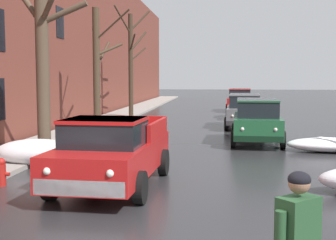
{
  "coord_description": "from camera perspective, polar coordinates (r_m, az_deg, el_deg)",
  "views": [
    {
      "loc": [
        0.67,
        -4.37,
        2.7
      ],
      "look_at": [
        -0.93,
        9.86,
        1.36
      ],
      "focal_mm": 48.74,
      "sensor_mm": 36.0,
      "label": 1
    }
  ],
  "objects": [
    {
      "name": "snow_bank_along_left_kerb",
      "position": [
        17.63,
        19.48,
        -2.92
      ],
      "size": [
        3.07,
        1.39,
        0.55
      ],
      "color": "white",
      "rests_on": "ground"
    },
    {
      "name": "suv_grey_parked_kerbside_mid",
      "position": [
        24.8,
        9.52,
        1.31
      ],
      "size": [
        2.17,
        4.68,
        1.82
      ],
      "color": "slate",
      "rests_on": "ground"
    },
    {
      "name": "sedan_white_parked_far_down_block",
      "position": [
        30.57,
        9.06,
        1.62
      ],
      "size": [
        1.98,
        4.29,
        1.42
      ],
      "color": "silver",
      "rests_on": "ground"
    },
    {
      "name": "bare_tree_second_along_sidewalk",
      "position": [
        15.72,
        -15.36,
        6.71
      ],
      "size": [
        3.18,
        2.11,
        6.36
      ],
      "color": "#4C3D2D",
      "rests_on": "ground"
    },
    {
      "name": "bare_tree_mid_block",
      "position": [
        22.13,
        -8.8,
        6.46
      ],
      "size": [
        2.43,
        2.53,
        5.98
      ],
      "color": "#423323",
      "rests_on": "ground"
    },
    {
      "name": "left_sidewalk_slab",
      "position": [
        23.54,
        -10.52,
        -1.17
      ],
      "size": [
        2.43,
        80.0,
        0.13
      ],
      "primitive_type": "cube",
      "color": "gray",
      "rests_on": "ground"
    },
    {
      "name": "suv_red_queued_behind_truck",
      "position": [
        36.73,
        8.99,
        2.6
      ],
      "size": [
        2.29,
        4.7,
        1.82
      ],
      "color": "red",
      "rests_on": "ground"
    },
    {
      "name": "bare_tree_far_down_block",
      "position": [
        30.36,
        -4.59,
        7.42
      ],
      "size": [
        1.95,
        3.15,
        7.22
      ],
      "color": "#382B1E",
      "rests_on": "ground"
    },
    {
      "name": "fire_hydrant",
      "position": [
        12.13,
        -20.11,
        -6.11
      ],
      "size": [
        0.42,
        0.22,
        0.71
      ],
      "color": "#B21E19",
      "rests_on": "ground"
    },
    {
      "name": "snow_bank_along_right_kerb",
      "position": [
        14.61,
        -16.02,
        -3.95
      ],
      "size": [
        2.71,
        1.44,
        0.81
      ],
      "color": "white",
      "rests_on": "ground"
    },
    {
      "name": "brick_townhouse_facade",
      "position": [
        24.09,
        -14.73,
        11.51
      ],
      "size": [
        0.63,
        80.0,
        10.72
      ],
      "color": "brown",
      "rests_on": "ground"
    },
    {
      "name": "pickup_truck_red_approaching_near_lane",
      "position": [
        11.27,
        -7.03,
        -3.98
      ],
      "size": [
        2.41,
        5.07,
        1.76
      ],
      "color": "red",
      "rests_on": "ground"
    },
    {
      "name": "suv_green_parked_kerbside_close",
      "position": [
        19.01,
        11.06,
        0.08
      ],
      "size": [
        2.2,
        4.41,
        1.82
      ],
      "color": "#1E5633",
      "rests_on": "ground"
    }
  ]
}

